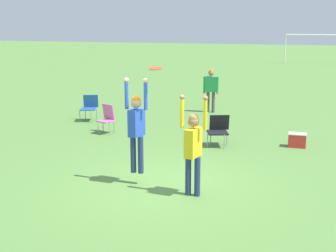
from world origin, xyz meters
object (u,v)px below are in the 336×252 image
object	(u,v)px
person_jumping	(136,124)
camping_chair_2	(218,129)
person_defending	(193,144)
camping_chair_0	(89,106)
person_spectator_near	(211,86)
frisbee	(155,68)
cooler_box	(297,140)
camping_chair_1	(107,117)

from	to	relation	value
person_jumping	camping_chair_2	distance (m)	3.91
person_defending	camping_chair_0	distance (m)	7.95
camping_chair_2	person_spectator_near	xyz separation A→B (m)	(-1.15, 4.72, 0.51)
camping_chair_0	person_jumping	bearing A→B (deg)	103.84
frisbee	camping_chair_0	distance (m)	7.51
frisbee	cooler_box	size ratio (longest dim) A/B	0.56
camping_chair_1	camping_chair_0	bearing A→B (deg)	-25.97
person_defending	camping_chair_1	world-z (taller)	person_defending
frisbee	camping_chair_0	bearing A→B (deg)	126.64
person_jumping	camping_chair_2	world-z (taller)	person_jumping
camping_chair_2	person_spectator_near	distance (m)	4.88
person_defending	person_spectator_near	size ratio (longest dim) A/B	1.24
cooler_box	person_defending	bearing A→B (deg)	-113.83
camping_chair_1	camping_chair_2	distance (m)	3.65
person_jumping	camping_chair_2	xyz separation A→B (m)	(1.11, 3.65, -0.85)
camping_chair_1	person_spectator_near	bearing A→B (deg)	-97.76
person_defending	camping_chair_1	bearing A→B (deg)	-125.44
person_defending	frisbee	world-z (taller)	frisbee
person_defending	person_spectator_near	xyz separation A→B (m)	(-1.36, 8.70, -0.09)
camping_chair_2	cooler_box	world-z (taller)	camping_chair_2
camping_chair_2	cooler_box	distance (m)	2.22
camping_chair_1	person_spectator_near	world-z (taller)	person_spectator_near
camping_chair_0	camping_chair_1	world-z (taller)	same
camping_chair_0	camping_chair_1	size ratio (longest dim) A/B	1.00
camping_chair_1	person_spectator_near	distance (m)	4.90
person_jumping	camping_chair_0	bearing A→B (deg)	48.32
frisbee	person_spectator_near	xyz separation A→B (m)	(-0.52, 8.50, -1.53)
camping_chair_0	person_defending	bearing A→B (deg)	110.35
person_jumping	camping_chair_1	size ratio (longest dim) A/B	2.28
person_defending	camping_chair_0	bearing A→B (deg)	-125.17
camping_chair_2	person_spectator_near	size ratio (longest dim) A/B	0.51
camping_chair_0	cooler_box	bearing A→B (deg)	147.06
camping_chair_1	cooler_box	world-z (taller)	camping_chair_1
person_spectator_near	cooler_box	xyz separation A→B (m)	(3.31, -4.28, -0.80)
person_defending	cooler_box	world-z (taller)	person_defending
cooler_box	camping_chair_2	bearing A→B (deg)	-168.60
frisbee	camping_chair_2	size ratio (longest dim) A/B	0.32
frisbee	camping_chair_1	size ratio (longest dim) A/B	0.31
camping_chair_0	cooler_box	size ratio (longest dim) A/B	1.84
frisbee	person_spectator_near	distance (m)	8.65
person_defending	camping_chair_0	world-z (taller)	person_defending
camping_chair_0	person_spectator_near	bearing A→B (deg)	-165.06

